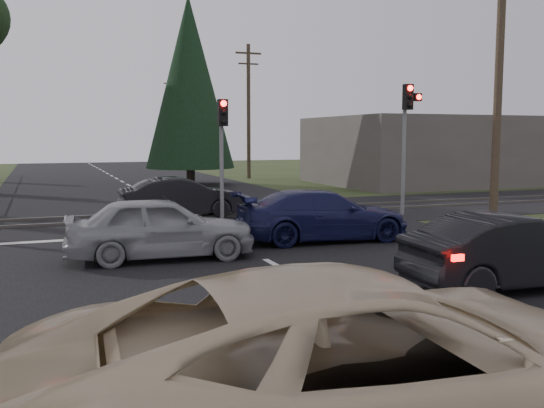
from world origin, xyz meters
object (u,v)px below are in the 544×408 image
utility_pole_near (499,75)px  utility_pole_mid (249,109)px  traffic_signal_right (408,124)px  blue_sedan (323,215)px  dark_hatchback (515,251)px  utility_pole_far (173,119)px  traffic_signal_center (222,138)px  silver_car (161,228)px  dark_car_far (182,198)px  cream_coupe (371,369)px

utility_pole_near → utility_pole_mid: same height
traffic_signal_right → blue_sedan: bearing=-143.6°
dark_hatchback → traffic_signal_right: bearing=-19.7°
utility_pole_far → traffic_signal_center: bearing=-99.6°
utility_pole_near → utility_pole_far: size_ratio=1.00×
utility_pole_near → silver_car: (-10.74, -1.25, -3.98)m
traffic_signal_center → utility_pole_far: bearing=80.4°
utility_pole_mid → dark_car_far: (-8.70, -18.30, -4.01)m
traffic_signal_center → dark_hatchback: traffic_signal_center is taller
utility_pole_mid → silver_car: bearing=-113.0°
utility_pole_mid → dark_car_far: 20.65m
traffic_signal_center → silver_car: 7.06m
traffic_signal_center → utility_pole_near: 9.05m
silver_car → blue_sedan: size_ratio=0.90×
utility_pole_mid → dark_hatchback: bearing=-99.4°
utility_pole_mid → cream_coupe: bearing=-107.1°
traffic_signal_center → blue_sedan: traffic_signal_center is taller
blue_sedan → traffic_signal_right: bearing=-49.2°
utility_pole_far → utility_pole_mid: bearing=-90.0°
traffic_signal_center → utility_pole_mid: (7.50, 19.32, 1.92)m
blue_sedan → dark_car_far: size_ratio=1.12×
cream_coupe → dark_car_far: size_ratio=1.43×
cream_coupe → silver_car: 9.56m
cream_coupe → blue_sedan: 11.43m
utility_pole_near → cream_coupe: 15.70m
utility_pole_far → silver_car: 51.54m
utility_pole_near → dark_car_far: 11.15m
utility_pole_far → traffic_signal_right: bearing=-91.2°
utility_pole_near → utility_pole_far: (0.00, 49.00, 0.00)m
dark_hatchback → utility_pole_far: bearing=-2.4°
traffic_signal_center → cream_coupe: 15.93m
traffic_signal_right → dark_hatchback: 11.00m
utility_pole_near → dark_car_far: bearing=146.7°
blue_sedan → silver_car: bearing=105.6°
traffic_signal_right → traffic_signal_center: traffic_signal_right is taller
utility_pole_near → cream_coupe: (-10.71, -10.81, -3.87)m
cream_coupe → traffic_signal_center: bearing=-8.4°
utility_pole_mid → dark_car_far: size_ratio=2.09×
dark_car_far → utility_pole_near: bearing=-122.8°
traffic_signal_right → blue_sedan: (-5.17, -3.81, -2.61)m
traffic_signal_center → dark_car_far: bearing=139.5°
traffic_signal_center → dark_hatchback: bearing=-77.5°
cream_coupe → dark_hatchback: cream_coupe is taller
traffic_signal_right → utility_pole_mid: (0.95, 20.53, 1.41)m
utility_pole_near → dark_hatchback: (-5.04, -6.40, -4.02)m
traffic_signal_right → utility_pole_far: size_ratio=0.52×
blue_sedan → utility_pole_far: bearing=-2.7°
traffic_signal_center → dark_car_far: 2.62m
utility_pole_near → utility_pole_far: 49.00m
dark_car_far → cream_coupe: bearing=173.5°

